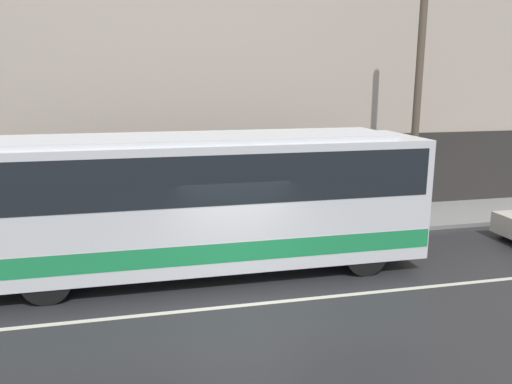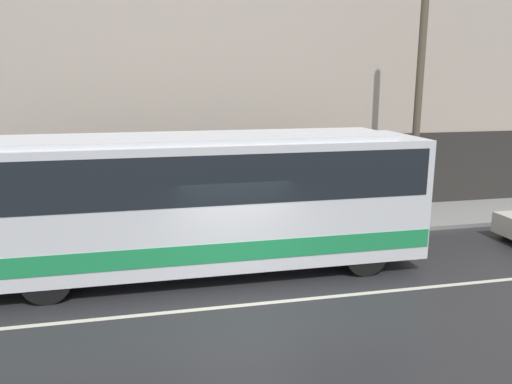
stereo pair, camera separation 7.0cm
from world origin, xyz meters
The scene contains 7 objects.
ground_plane centered at (0.00, 0.00, 0.00)m, with size 60.00×60.00×0.00m, color #262628.
sidewalk centered at (0.00, 5.47, 0.07)m, with size 60.00×2.93×0.13m.
building_facade centered at (0.00, 7.07, 5.63)m, with size 60.00×0.35×11.66m.
lane_stripe centered at (0.00, 0.00, 0.00)m, with size 54.00×0.14×0.01m.
transit_bus centered at (-0.82, 2.15, 1.93)m, with size 11.37×2.57×3.43m.
utility_pole_near centered at (6.51, 4.67, 4.14)m, with size 0.23×0.23×8.01m.
pedestrian_waiting centered at (-1.00, 4.80, 0.93)m, with size 0.36×0.36×1.71m.
Camera 2 is at (-1.88, -9.69, 4.72)m, focal length 35.00 mm.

